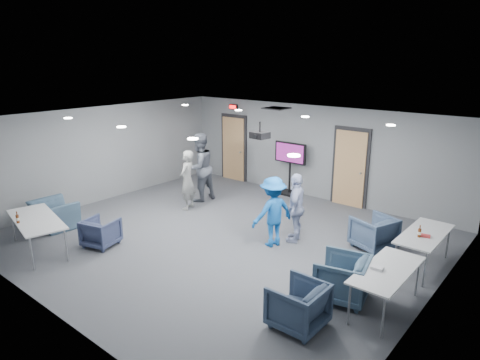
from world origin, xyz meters
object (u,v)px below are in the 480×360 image
Objects in this scene: bottle_right at (419,233)px; chair_front_a at (101,232)px; table_front_left at (36,220)px; tv_stand at (290,165)px; person_c at (296,208)px; chair_right_c at (298,305)px; person_d at (273,212)px; person_a at (187,180)px; chair_right_a at (374,232)px; person_b at (200,167)px; table_right_a at (425,235)px; table_right_b at (387,272)px; chair_right_b at (342,278)px; chair_front_b at (54,215)px; bottle_front at (18,219)px; projector at (260,135)px.

chair_front_a is at bearing -151.14° from bottle_right.
tv_stand reaches higher than table_front_left.
chair_right_c is (1.77, -2.71, -0.43)m from person_c.
person_d is at bearing -165.51° from bottle_right.
table_front_left is (-0.52, -3.89, -0.12)m from person_a.
person_a reaches higher than chair_right_a.
person_b reaches higher than table_right_a.
person_a reaches higher than chair_right_c.
table_right_b is 1.64m from bottle_right.
bottle_right is (2.59, 0.22, 0.03)m from person_c.
person_d is 3.75m from tv_stand.
person_c reaches higher than chair_right_b.
person_a reaches higher than table_front_left.
person_c reaches higher than bottle_right.
bottle_right is 0.15× the size of tv_stand.
bottle_front reaches higher than chair_front_b.
chair_right_a is at bearing -146.18° from chair_front_b.
person_c is 0.95× the size of table_right_a.
chair_front_b is (-6.46, -3.80, -0.03)m from chair_right_a.
person_c is 0.59m from person_d.
chair_right_b reaches higher than chair_front_b.
chair_right_b is 1.17m from chair_right_c.
person_d is 2.22m from chair_right_a.
bottle_right reaches higher than chair_right_a.
projector reaches higher than table_right_b.
person_a is 4.21× the size of projector.
chair_front_b is (-1.79, -0.13, 0.02)m from chair_front_a.
chair_right_c is 0.48× the size of table_right_a.
person_d is 1.83× the size of chair_right_b.
person_b is 6.31m from table_right_a.
person_b reaches higher than person_d.
person_d is 2.45m from chair_right_b.
person_c is 0.94× the size of table_right_b.
chair_front_b is 0.50× the size of table_front_left.
table_right_b is at bearing -89.03° from bottle_right.
projector is at bearing -77.33° from person_c.
projector is at bearing 61.31° from person_a.
chair_right_a is at bearing 177.35° from chair_right_b.
table_front_left is (-0.27, -4.62, -0.29)m from person_b.
table_front_left reaches higher than chair_front_a.
chair_front_a is at bearing -67.48° from person_c.
bottle_right is at bearing 123.40° from person_d.
table_right_b is at bearing -42.38° from tv_stand.
chair_front_a is at bearing -87.32° from chair_right_b.
table_right_b is 7.21m from bottle_front.
person_c is 2.30× the size of chair_front_a.
person_c is 1.99× the size of chair_right_c.
table_front_left reaches higher than chair_right_c.
chair_right_a reaches higher than chair_front_b.
table_front_left is at bearing 83.93° from bottle_front.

